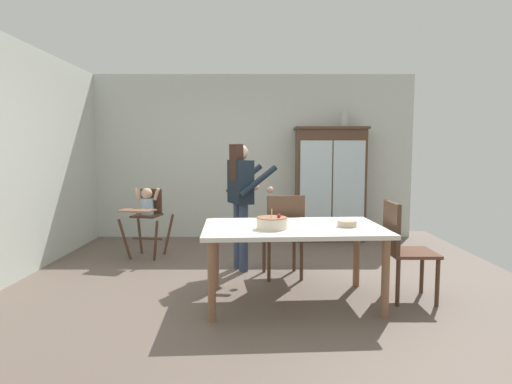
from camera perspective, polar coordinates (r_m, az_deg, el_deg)
ground_plane at (r=4.65m, az=-0.65°, el=-12.58°), size 6.24×6.24×0.00m
wall_back at (r=7.05m, az=-0.36°, el=4.77°), size 5.32×0.06×2.70m
wall_left at (r=5.18m, az=-31.26°, el=3.66°), size 0.06×5.32×2.70m
china_cabinet at (r=6.91m, az=10.13°, el=1.10°), size 1.15×0.48×1.83m
ceramic_vase at (r=6.95m, az=12.02°, el=9.58°), size 0.13×0.13×0.27m
high_chair_with_toddler at (r=5.93m, az=-14.41°, el=-2.31°), size 0.67×0.76×0.95m
adult_person at (r=5.08m, az=-1.87°, el=0.14°), size 0.65×0.64×1.53m
dining_table at (r=4.04m, az=5.16°, el=-5.73°), size 1.74×1.12×0.74m
birthday_cake at (r=3.86m, az=2.30°, el=-4.20°), size 0.28×0.28×0.19m
serving_bowl at (r=4.07m, az=12.37°, el=-4.20°), size 0.18×0.18×0.05m
dining_chair_far_side at (r=4.78m, az=3.97°, el=-5.23°), size 0.49×0.49×0.96m
dining_chair_right_end at (r=4.35m, az=19.20°, el=-6.60°), size 0.44×0.44×0.96m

